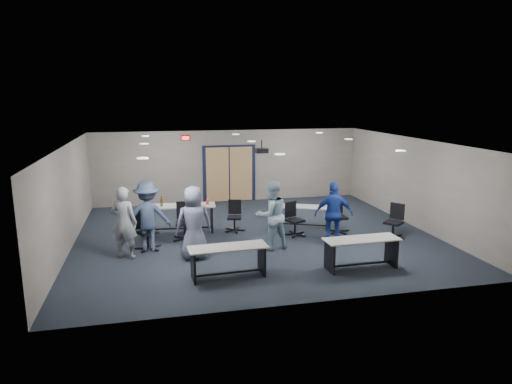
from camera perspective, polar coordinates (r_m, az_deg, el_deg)
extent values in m
plane|color=black|center=(13.23, -0.09, -5.45)|extent=(10.00, 10.00, 0.00)
cube|color=slate|center=(17.24, -3.39, 3.24)|extent=(10.00, 0.04, 2.70)
cube|color=slate|center=(8.69, 6.50, -5.60)|extent=(10.00, 0.04, 2.70)
cube|color=slate|center=(12.78, -22.53, -0.75)|extent=(0.04, 9.00, 2.70)
cube|color=slate|center=(14.79, 19.16, 1.14)|extent=(0.04, 9.00, 2.70)
cube|color=white|center=(12.68, -0.09, 6.26)|extent=(10.00, 9.00, 0.04)
cube|color=black|center=(17.26, -3.36, 2.24)|extent=(2.00, 0.06, 2.20)
cube|color=tan|center=(17.17, -4.83, 2.17)|extent=(0.85, 0.04, 2.05)
cube|color=tan|center=(17.31, -1.88, 2.29)|extent=(0.85, 0.04, 2.05)
cube|color=black|center=(16.87, -8.81, 6.70)|extent=(0.32, 0.05, 0.18)
cube|color=#FF0C0C|center=(16.84, -8.80, 6.69)|extent=(0.26, 0.02, 0.12)
cylinder|color=black|center=(13.25, 0.70, 5.99)|extent=(0.04, 0.04, 0.24)
cube|color=black|center=(13.27, 0.70, 5.21)|extent=(0.35, 0.30, 0.14)
cylinder|color=black|center=(13.12, 0.86, 5.14)|extent=(0.08, 0.03, 0.08)
cube|color=#A5A49C|center=(10.11, -3.52, -6.90)|extent=(1.78, 0.67, 0.03)
cube|color=black|center=(10.11, -7.86, -9.14)|extent=(0.08, 0.54, 0.68)
cube|color=black|center=(10.42, 0.73, -8.38)|extent=(0.08, 0.54, 0.68)
cube|color=black|center=(10.32, -3.48, -10.04)|extent=(1.56, 0.13, 0.04)
cube|color=#A5A49C|center=(10.88, 13.09, -5.77)|extent=(1.79, 0.63, 0.03)
cube|color=black|center=(10.67, 9.20, -8.00)|extent=(0.06, 0.54, 0.69)
cube|color=black|center=(11.37, 16.57, -7.10)|extent=(0.06, 0.54, 0.69)
cube|color=black|center=(11.08, 12.94, -8.76)|extent=(1.58, 0.09, 0.04)
cube|color=#A5A49C|center=(13.55, -9.36, -1.71)|extent=(2.04, 0.82, 0.03)
cube|color=black|center=(13.70, -13.02, -3.46)|extent=(0.10, 0.61, 0.78)
cube|color=black|center=(13.66, -5.58, -3.25)|extent=(0.10, 0.61, 0.78)
cube|color=black|center=(13.73, -9.27, -4.48)|extent=(1.77, 0.20, 0.04)
cylinder|color=red|center=(13.54, -6.09, -1.27)|extent=(0.09, 0.09, 0.13)
cube|color=#A5A49C|center=(13.94, 5.91, -1.83)|extent=(1.72, 1.15, 0.03)
cube|color=black|center=(14.09, 2.92, -3.02)|extent=(0.24, 0.48, 0.64)
cube|color=black|center=(13.98, 8.86, -3.27)|extent=(0.24, 0.48, 0.64)
cube|color=black|center=(14.08, 5.86, -4.05)|extent=(1.36, 0.62, 0.04)
imported|color=gray|center=(11.67, -16.16, -3.70)|extent=(0.78, 0.66, 1.81)
imported|color=slate|center=(11.27, -7.77, -3.83)|extent=(0.93, 0.63, 1.83)
imported|color=#9FBED2|center=(11.87, 1.96, -2.91)|extent=(1.03, 0.88, 1.83)
imported|color=navy|center=(12.36, 9.69, -2.70)|extent=(1.08, 0.64, 1.73)
imported|color=#394867|center=(12.08, -13.38, -2.97)|extent=(1.23, 0.76, 1.83)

